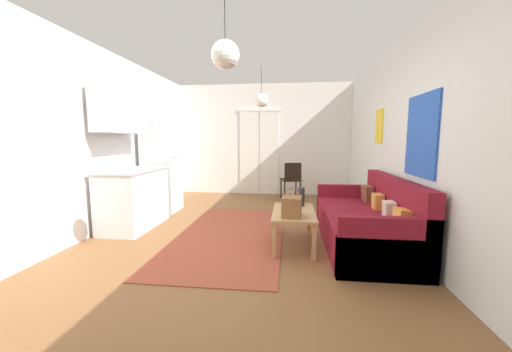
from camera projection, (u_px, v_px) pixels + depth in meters
ground_plane at (235, 254)px, 3.62m from camera, size 4.84×8.31×0.10m
wall_back at (263, 140)px, 7.29m from camera, size 4.44×0.13×2.72m
wall_right at (429, 140)px, 3.20m from camera, size 0.12×7.91×2.72m
wall_left at (65, 140)px, 3.69m from camera, size 0.12×7.91×2.72m
area_rug at (230, 235)px, 4.18m from camera, size 1.48×3.01×0.01m
couch at (368, 224)px, 3.77m from camera, size 0.94×2.09×0.88m
coffee_table at (294, 216)px, 3.75m from camera, size 0.53×0.97×0.45m
bamboo_vase at (301, 197)px, 4.03m from camera, size 0.10×0.10×0.47m
handbag at (292, 206)px, 3.47m from camera, size 0.24×0.29×0.34m
refrigerator at (162, 167)px, 5.52m from camera, size 0.60×0.60×1.68m
kitchen_counter at (131, 176)px, 4.49m from camera, size 0.65×1.19×2.13m
accent_chair at (291, 178)px, 6.60m from camera, size 0.51×0.50×0.85m
pendant_lamp_near at (225, 55)px, 2.60m from camera, size 0.26×0.26×0.73m
pendant_lamp_far at (261, 100)px, 5.50m from camera, size 0.26×0.26×0.75m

